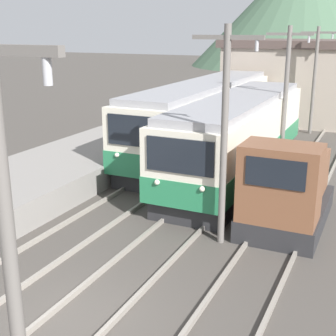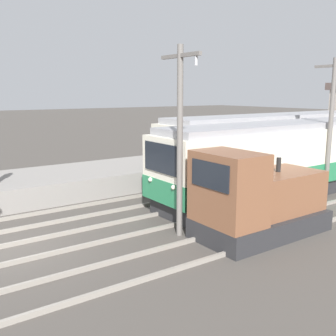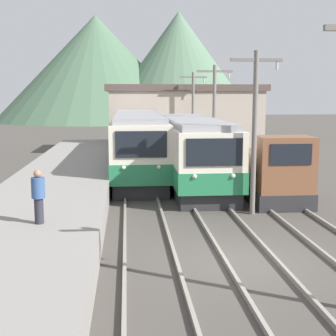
{
  "view_description": "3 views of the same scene",
  "coord_description": "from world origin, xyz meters",
  "views": [
    {
      "loc": [
        5.72,
        -7.09,
        6.19
      ],
      "look_at": [
        -0.85,
        6.98,
        1.55
      ],
      "focal_mm": 50.0,
      "sensor_mm": 36.0,
      "label": 1
    },
    {
      "loc": [
        12.02,
        -2.38,
        4.83
      ],
      "look_at": [
        -1.01,
        6.69,
        1.76
      ],
      "focal_mm": 42.0,
      "sensor_mm": 36.0,
      "label": 2
    },
    {
      "loc": [
        -3.21,
        -12.38,
        4.64
      ],
      "look_at": [
        -1.43,
        7.76,
        1.5
      ],
      "focal_mm": 50.0,
      "sensor_mm": 36.0,
      "label": 3
    }
  ],
  "objects": [
    {
      "name": "catenary_mast_mid",
      "position": [
        1.71,
        5.28,
        3.47
      ],
      "size": [
        2.0,
        0.2,
        6.32
      ],
      "color": "slate",
      "rests_on": "ground"
    },
    {
      "name": "mountain_backdrop",
      "position": [
        -2.9,
        76.2,
        9.7
      ],
      "size": [
        48.24,
        37.13,
        19.63
      ],
      "color": "#517056",
      "rests_on": "ground"
    },
    {
      "name": "person_on_platform",
      "position": [
        -5.75,
        0.95,
        1.84
      ],
      "size": [
        0.38,
        0.38,
        1.57
      ],
      "color": "#282833",
      "rests_on": "platform_left"
    },
    {
      "name": "shunting_locomotive",
      "position": [
        3.2,
        7.43,
        1.21
      ],
      "size": [
        2.4,
        4.78,
        3.0
      ],
      "color": "#28282B",
      "rests_on": "ground"
    },
    {
      "name": "track_left",
      "position": [
        -2.6,
        0.0,
        0.07
      ],
      "size": [
        1.54,
        60.0,
        0.14
      ],
      "color": "gray",
      "rests_on": "ground"
    },
    {
      "name": "station_building",
      "position": [
        1.48,
        26.0,
        2.76
      ],
      "size": [
        12.6,
        6.3,
        5.48
      ],
      "color": "#AD9E8E",
      "rests_on": "ground"
    },
    {
      "name": "track_center",
      "position": [
        0.2,
        0.0,
        0.07
      ],
      "size": [
        1.54,
        60.0,
        0.14
      ],
      "color": "gray",
      "rests_on": "ground"
    },
    {
      "name": "commuter_train_center",
      "position": [
        0.2,
        11.91,
        1.62
      ],
      "size": [
        2.84,
        12.78,
        3.47
      ],
      "color": "#28282B",
      "rests_on": "ground"
    },
    {
      "name": "catenary_mast_distant",
      "position": [
        1.71,
        22.15,
        3.47
      ],
      "size": [
        2.0,
        0.2,
        6.32
      ],
      "color": "slate",
      "rests_on": "ground"
    },
    {
      "name": "ground_plane",
      "position": [
        0.0,
        0.0,
        0.0
      ],
      "size": [
        200.0,
        200.0,
        0.0
      ],
      "primitive_type": "plane",
      "color": "#47423D"
    },
    {
      "name": "platform_left",
      "position": [
        -6.25,
        0.0,
        0.5
      ],
      "size": [
        4.5,
        54.0,
        1.0
      ],
      "primitive_type": "cube",
      "color": "gray",
      "rests_on": "ground"
    },
    {
      "name": "commuter_train_left",
      "position": [
        -2.6,
        15.15,
        1.68
      ],
      "size": [
        2.84,
        14.88,
        3.62
      ],
      "color": "#28282B",
      "rests_on": "ground"
    },
    {
      "name": "catenary_mast_far",
      "position": [
        1.71,
        13.71,
        3.47
      ],
      "size": [
        2.0,
        0.2,
        6.32
      ],
      "color": "slate",
      "rests_on": "ground"
    }
  ]
}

